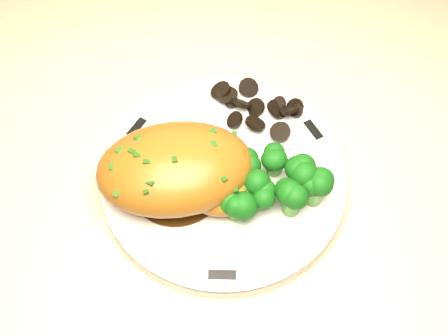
# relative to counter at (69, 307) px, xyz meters

# --- Properties ---
(counter) EXTENTS (2.22, 0.73, 1.08)m
(counter) POSITION_rel_counter_xyz_m (0.00, 0.00, 0.00)
(counter) COLOR brown
(counter) RESTS_ON ground
(plate) EXTENTS (0.32, 0.32, 0.02)m
(plate) POSITION_rel_counter_xyz_m (0.28, 0.01, 0.48)
(plate) COLOR silver
(plate) RESTS_ON counter
(rim_accent_0) EXTENTS (0.02, 0.03, 0.00)m
(rim_accent_0) POSITION_rel_counter_xyz_m (0.37, 0.07, 0.49)
(rim_accent_0) COLOR black
(rim_accent_0) RESTS_ON plate
(rim_accent_1) EXTENTS (0.02, 0.03, 0.00)m
(rim_accent_1) POSITION_rel_counter_xyz_m (0.18, 0.06, 0.49)
(rim_accent_1) COLOR black
(rim_accent_1) RESTS_ON plate
(rim_accent_2) EXTENTS (0.03, 0.01, 0.00)m
(rim_accent_2) POSITION_rel_counter_xyz_m (0.28, -0.10, 0.49)
(rim_accent_2) COLOR black
(rim_accent_2) RESTS_ON plate
(gravy_pool) EXTENTS (0.10, 0.10, 0.00)m
(gravy_pool) POSITION_rel_counter_xyz_m (0.23, -0.00, 0.49)
(gravy_pool) COLOR #37200A
(gravy_pool) RESTS_ON plate
(chicken_breast) EXTENTS (0.17, 0.13, 0.06)m
(chicken_breast) POSITION_rel_counter_xyz_m (0.24, -0.00, 0.52)
(chicken_breast) COLOR brown
(chicken_breast) RESTS_ON plate
(mushroom_pile) EXTENTS (0.09, 0.07, 0.02)m
(mushroom_pile) POSITION_rel_counter_xyz_m (0.30, 0.09, 0.50)
(mushroom_pile) COLOR black
(mushroom_pile) RESTS_ON plate
(broccoli_florets) EXTENTS (0.10, 0.08, 0.04)m
(broccoli_florets) POSITION_rel_counter_xyz_m (0.33, -0.01, 0.51)
(broccoli_florets) COLOR #54973F
(broccoli_florets) RESTS_ON plate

